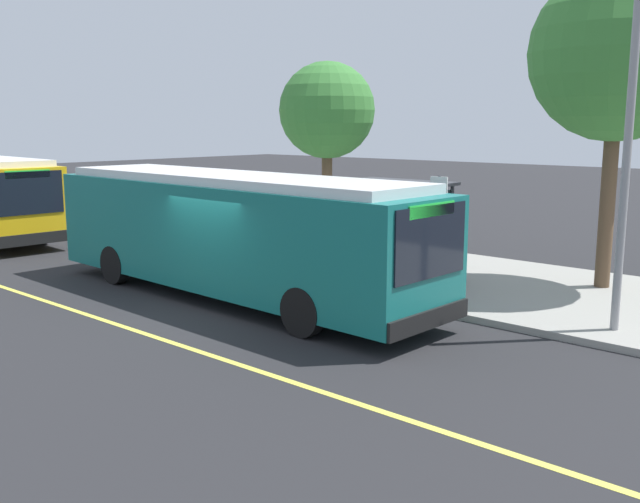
% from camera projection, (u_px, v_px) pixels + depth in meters
% --- Properties ---
extents(ground_plane, '(120.00, 120.00, 0.00)m').
position_uv_depth(ground_plane, '(216.00, 309.00, 16.00)').
color(ground_plane, '#232326').
extents(sidewalk_curb, '(44.00, 6.40, 0.15)m').
position_uv_depth(sidewalk_curb, '(377.00, 266.00, 20.40)').
color(sidewalk_curb, gray).
rests_on(sidewalk_curb, ground_plane).
extents(lane_stripe_center, '(36.00, 0.14, 0.01)m').
position_uv_depth(lane_stripe_center, '(132.00, 330.00, 14.38)').
color(lane_stripe_center, '#E0D64C').
rests_on(lane_stripe_center, ground_plane).
extents(transit_bus_main, '(11.39, 2.91, 2.95)m').
position_uv_depth(transit_bus_main, '(233.00, 231.00, 16.80)').
color(transit_bus_main, '#146B66').
rests_on(transit_bus_main, ground_plane).
extents(bus_shelter, '(2.90, 1.60, 2.48)m').
position_uv_depth(bus_shelter, '(394.00, 207.00, 18.99)').
color(bus_shelter, '#333338').
rests_on(bus_shelter, sidewalk_curb).
extents(waiting_bench, '(1.60, 0.48, 0.95)m').
position_uv_depth(waiting_bench, '(401.00, 255.00, 19.13)').
color(waiting_bench, brown).
rests_on(waiting_bench, sidewalk_curb).
extents(route_sign_post, '(0.44, 0.08, 2.80)m').
position_uv_depth(route_sign_post, '(438.00, 219.00, 16.24)').
color(route_sign_post, '#333338').
rests_on(route_sign_post, sidewalk_curb).
extents(pedestrian_commuter, '(0.24, 0.40, 1.69)m').
position_uv_depth(pedestrian_commuter, '(327.00, 233.00, 19.83)').
color(pedestrian_commuter, '#282D47').
rests_on(pedestrian_commuter, sidewalk_curb).
extents(street_tree_near_shelter, '(4.11, 4.11, 7.63)m').
position_uv_depth(street_tree_near_shelter, '(618.00, 54.00, 16.56)').
color(street_tree_near_shelter, brown).
rests_on(street_tree_near_shelter, sidewalk_curb).
extents(street_tree_upstreet, '(3.25, 3.25, 6.04)m').
position_uv_depth(street_tree_upstreet, '(327.00, 111.00, 24.01)').
color(street_tree_upstreet, brown).
rests_on(street_tree_upstreet, sidewalk_curb).
extents(utility_pole, '(0.16, 0.16, 6.40)m').
position_uv_depth(utility_pole, '(626.00, 165.00, 13.31)').
color(utility_pole, gray).
rests_on(utility_pole, sidewalk_curb).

